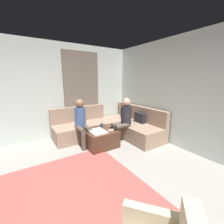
{
  "coord_description": "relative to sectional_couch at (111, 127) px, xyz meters",
  "views": [
    {
      "loc": [
        1.52,
        -0.42,
        1.69
      ],
      "look_at": [
        -1.63,
        1.63,
        0.85
      ],
      "focal_mm": 23.62,
      "sensor_mm": 36.0,
      "label": 1
    }
  ],
  "objects": [
    {
      "name": "ground_plane",
      "position": [
        2.08,
        -1.88,
        -0.33
      ],
      "size": [
        6.0,
        6.0,
        0.1
      ],
      "primitive_type": "cube",
      "color": "gray"
    },
    {
      "name": "wall_back",
      "position": [
        2.08,
        1.06,
        1.07
      ],
      "size": [
        6.0,
        0.12,
        2.7
      ],
      "primitive_type": "cube",
      "color": "silver",
      "rests_on": "ground_plane"
    },
    {
      "name": "wall_left",
      "position": [
        -0.86,
        -1.88,
        1.07
      ],
      "size": [
        0.12,
        6.0,
        2.7
      ],
      "primitive_type": "cube",
      "color": "silver",
      "rests_on": "ground_plane"
    },
    {
      "name": "curtain_panel",
      "position": [
        -0.76,
        -0.58,
        0.97
      ],
      "size": [
        0.06,
        1.1,
        2.5
      ],
      "primitive_type": "cube",
      "color": "#726659",
      "rests_on": "ground_plane"
    },
    {
      "name": "area_rug",
      "position": [
        1.88,
        -1.78,
        -0.27
      ],
      "size": [
        2.6,
        2.2,
        0.01
      ],
      "primitive_type": "cube",
      "color": "#AD4C47",
      "rests_on": "ground_plane"
    },
    {
      "name": "sectional_couch",
      "position": [
        0.0,
        0.0,
        0.0
      ],
      "size": [
        2.1,
        2.55,
        0.87
      ],
      "color": "#9E7F6B",
      "rests_on": "ground_plane"
    },
    {
      "name": "ottoman",
      "position": [
        0.45,
        -0.62,
        -0.07
      ],
      "size": [
        0.76,
        0.76,
        0.42
      ],
      "primitive_type": "cube",
      "color": "#4C2D1E",
      "rests_on": "ground_plane"
    },
    {
      "name": "folded_blanket",
      "position": [
        0.55,
        -0.74,
        0.16
      ],
      "size": [
        0.44,
        0.36,
        0.04
      ],
      "primitive_type": "cube",
      "color": "white",
      "rests_on": "ottoman"
    },
    {
      "name": "coffee_mug",
      "position": [
        0.23,
        -0.44,
        0.19
      ],
      "size": [
        0.08,
        0.08,
        0.1
      ],
      "primitive_type": "cylinder",
      "color": "#334C72",
      "rests_on": "ottoman"
    },
    {
      "name": "game_remote",
      "position": [
        0.63,
        -0.4,
        0.15
      ],
      "size": [
        0.05,
        0.15,
        0.02
      ],
      "primitive_type": "cube",
      "color": "white",
      "rests_on": "ottoman"
    },
    {
      "name": "person_on_couch_back",
      "position": [
        0.54,
        0.06,
        0.38
      ],
      "size": [
        0.3,
        0.6,
        1.2
      ],
      "rotation": [
        0.0,
        0.0,
        3.14
      ],
      "color": "brown",
      "rests_on": "ground_plane"
    },
    {
      "name": "person_on_couch_side",
      "position": [
        0.15,
        -0.97,
        0.38
      ],
      "size": [
        0.6,
        0.3,
        1.2
      ],
      "rotation": [
        0.0,
        0.0,
        -1.57
      ],
      "color": "brown",
      "rests_on": "ground_plane"
    }
  ]
}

